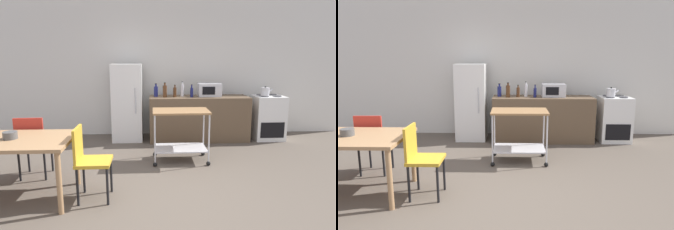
# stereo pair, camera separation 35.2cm
# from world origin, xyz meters

# --- Properties ---
(ground_plane) EXTENTS (12.00, 12.00, 0.00)m
(ground_plane) POSITION_xyz_m (0.00, 0.00, 0.00)
(ground_plane) COLOR brown
(back_wall) EXTENTS (8.40, 0.12, 2.90)m
(back_wall) POSITION_xyz_m (0.00, 3.20, 1.45)
(back_wall) COLOR silver
(back_wall) RESTS_ON ground_plane
(kitchen_counter) EXTENTS (2.00, 0.64, 0.90)m
(kitchen_counter) POSITION_xyz_m (0.90, 2.60, 0.45)
(kitchen_counter) COLOR brown
(kitchen_counter) RESTS_ON ground_plane
(dining_table) EXTENTS (1.50, 0.90, 0.75)m
(dining_table) POSITION_xyz_m (-1.75, 0.11, 0.67)
(dining_table) COLOR #A37A51
(dining_table) RESTS_ON ground_plane
(chair_red) EXTENTS (0.41, 0.41, 0.89)m
(chair_red) POSITION_xyz_m (-1.71, 0.75, 0.52)
(chair_red) COLOR #B72D23
(chair_red) RESTS_ON ground_plane
(chair_mustard) EXTENTS (0.40, 0.40, 0.89)m
(chair_mustard) POSITION_xyz_m (-0.81, 0.06, 0.52)
(chair_mustard) COLOR gold
(chair_mustard) RESTS_ON ground_plane
(stove_oven) EXTENTS (0.60, 0.61, 0.92)m
(stove_oven) POSITION_xyz_m (2.35, 2.62, 0.45)
(stove_oven) COLOR white
(stove_oven) RESTS_ON ground_plane
(refrigerator) EXTENTS (0.60, 0.63, 1.55)m
(refrigerator) POSITION_xyz_m (-0.55, 2.70, 0.78)
(refrigerator) COLOR white
(refrigerator) RESTS_ON ground_plane
(kitchen_cart) EXTENTS (0.91, 0.57, 0.85)m
(kitchen_cart) POSITION_xyz_m (0.41, 1.33, 0.57)
(kitchen_cart) COLOR olive
(kitchen_cart) RESTS_ON ground_plane
(bottle_sparkling_water) EXTENTS (0.08, 0.08, 0.26)m
(bottle_sparkling_water) POSITION_xyz_m (0.03, 2.63, 1.01)
(bottle_sparkling_water) COLOR navy
(bottle_sparkling_water) RESTS_ON kitchen_counter
(bottle_soy_sauce) EXTENTS (0.08, 0.08, 0.29)m
(bottle_soy_sauce) POSITION_xyz_m (0.21, 2.52, 1.02)
(bottle_soy_sauce) COLOR #4C2D19
(bottle_soy_sauce) RESTS_ON kitchen_counter
(bottle_soda) EXTENTS (0.07, 0.07, 0.24)m
(bottle_soda) POSITION_xyz_m (0.41, 2.56, 1.00)
(bottle_soda) COLOR #4C2D19
(bottle_soda) RESTS_ON kitchen_counter
(bottle_vinegar) EXTENTS (0.07, 0.07, 0.30)m
(bottle_vinegar) POSITION_xyz_m (0.56, 2.64, 1.03)
(bottle_vinegar) COLOR silver
(bottle_vinegar) RESTS_ON kitchen_counter
(bottle_hot_sauce) EXTENTS (0.06, 0.06, 0.25)m
(bottle_hot_sauce) POSITION_xyz_m (0.74, 2.52, 1.00)
(bottle_hot_sauce) COLOR navy
(bottle_hot_sauce) RESTS_ON kitchen_counter
(microwave) EXTENTS (0.46, 0.35, 0.26)m
(microwave) POSITION_xyz_m (1.12, 2.65, 1.03)
(microwave) COLOR silver
(microwave) RESTS_ON kitchen_counter
(fruit_bowl) EXTENTS (0.16, 0.16, 0.09)m
(fruit_bowl) POSITION_xyz_m (-1.71, 0.11, 0.79)
(fruit_bowl) COLOR #4C4C4C
(fruit_bowl) RESTS_ON dining_table
(kettle) EXTENTS (0.24, 0.17, 0.19)m
(kettle) POSITION_xyz_m (2.23, 2.52, 1.00)
(kettle) COLOR silver
(kettle) RESTS_ON stove_oven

